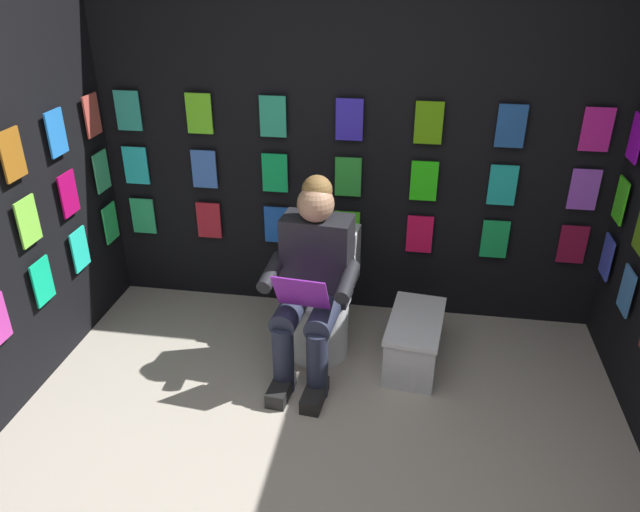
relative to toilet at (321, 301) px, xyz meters
The scene contains 5 objects.
display_wall_back 0.96m from the toilet, 99.76° to the right, with size 3.42×0.14×2.19m.
display_wall_right 1.85m from the toilet, 17.20° to the left, with size 0.14×2.04×2.19m.
toilet is the anchor object (origin of this frame).
person_reading 0.35m from the toilet, 85.26° to the left, with size 0.55×0.71×1.19m.
comic_longbox_near 0.62m from the toilet, 169.72° to the left, with size 0.37×0.62×0.33m.
Camera 1 is at (-0.41, 1.68, 2.29)m, focal length 33.83 mm.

